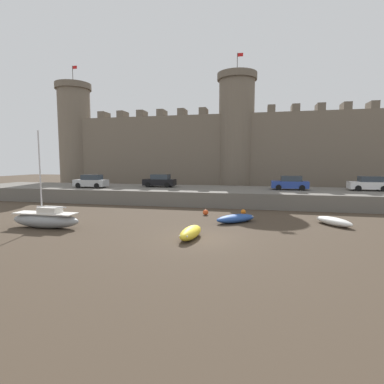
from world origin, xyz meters
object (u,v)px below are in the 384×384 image
at_px(mooring_buoy_mid_mud, 206,212).
at_px(car_quay_west, 160,181).
at_px(rowboat_foreground_right, 191,232).
at_px(mooring_buoy_near_channel, 243,212).
at_px(rowboat_near_channel_right, 334,221).
at_px(car_quay_centre_east, 91,181).
at_px(sailboat_foreground_left, 46,219).
at_px(rowboat_midflat_left, 236,218).
at_px(car_quay_east, 369,184).
at_px(car_quay_centre_west, 290,183).

height_order(mooring_buoy_mid_mud, car_quay_west, car_quay_west).
height_order(rowboat_foreground_right, mooring_buoy_near_channel, rowboat_foreground_right).
xyz_separation_m(rowboat_foreground_right, mooring_buoy_near_channel, (2.82, 9.60, -0.17)).
xyz_separation_m(rowboat_near_channel_right, car_quay_west, (-18.08, 12.21, 2.06)).
relative_size(rowboat_foreground_right, car_quay_centre_east, 0.76).
distance_m(rowboat_near_channel_right, mooring_buoy_near_channel, 7.75).
xyz_separation_m(sailboat_foreground_left, car_quay_west, (2.84, 17.72, 1.73)).
xyz_separation_m(rowboat_midflat_left, car_quay_west, (-10.67, 12.76, 2.04)).
height_order(mooring_buoy_mid_mud, car_quay_centre_east, car_quay_centre_east).
bearing_deg(sailboat_foreground_left, mooring_buoy_mid_mud, 36.06).
bearing_deg(mooring_buoy_near_channel, car_quay_east, 34.51).
bearing_deg(rowboat_near_channel_right, mooring_buoy_mid_mud, 167.99).
distance_m(car_quay_east, car_quay_centre_east, 32.65).
height_order(car_quay_east, car_quay_centre_west, same).
distance_m(rowboat_near_channel_right, car_quay_centre_west, 12.12).
height_order(rowboat_midflat_left, mooring_buoy_near_channel, rowboat_midflat_left).
distance_m(mooring_buoy_near_channel, mooring_buoy_mid_mud, 3.52).
relative_size(rowboat_foreground_right, car_quay_east, 0.76).
bearing_deg(car_quay_centre_west, rowboat_midflat_left, -113.26).
distance_m(car_quay_west, car_quay_centre_east, 8.52).
relative_size(sailboat_foreground_left, rowboat_midflat_left, 2.03).
relative_size(rowboat_near_channel_right, mooring_buoy_near_channel, 6.97).
bearing_deg(car_quay_east, mooring_buoy_mid_mud, -148.29).
height_order(car_quay_west, car_quay_centre_east, same).
xyz_separation_m(rowboat_near_channel_right, mooring_buoy_near_channel, (-7.00, 3.33, -0.09)).
bearing_deg(car_quay_east, car_quay_west, -179.25).
xyz_separation_m(sailboat_foreground_left, rowboat_foreground_right, (11.10, -0.76, -0.25)).
bearing_deg(mooring_buoy_mid_mud, mooring_buoy_near_channel, 18.72).
bearing_deg(rowboat_foreground_right, sailboat_foreground_left, 176.07).
bearing_deg(rowboat_foreground_right, car_quay_east, 49.23).
bearing_deg(car_quay_west, car_quay_centre_west, -1.67).
distance_m(mooring_buoy_near_channel, car_quay_east, 16.39).
xyz_separation_m(rowboat_near_channel_right, car_quay_centre_west, (-2.12, 11.75, 2.06)).
bearing_deg(car_quay_west, mooring_buoy_mid_mud, -52.28).
bearing_deg(sailboat_foreground_left, rowboat_near_channel_right, 14.75).
bearing_deg(car_quay_west, mooring_buoy_near_channel, -38.71).
relative_size(car_quay_west, car_quay_centre_east, 1.00).
bearing_deg(mooring_buoy_near_channel, rowboat_near_channel_right, -25.45).
bearing_deg(car_quay_centre_west, car_quay_east, 5.27).
relative_size(sailboat_foreground_left, car_quay_west, 1.73).
relative_size(sailboat_foreground_left, car_quay_east, 1.73).
bearing_deg(car_quay_west, car_quay_east, 0.75).
relative_size(rowboat_foreground_right, rowboat_midflat_left, 0.89).
bearing_deg(rowboat_near_channel_right, car_quay_east, 62.99).
height_order(rowboat_foreground_right, rowboat_near_channel_right, rowboat_foreground_right).
height_order(rowboat_midflat_left, car_quay_west, car_quay_west).
bearing_deg(sailboat_foreground_left, car_quay_west, 80.90).
xyz_separation_m(rowboat_midflat_left, car_quay_centre_east, (-18.70, 9.91, 2.04)).
distance_m(rowboat_foreground_right, car_quay_centre_east, 22.66).
height_order(mooring_buoy_near_channel, car_quay_centre_west, car_quay_centre_west).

